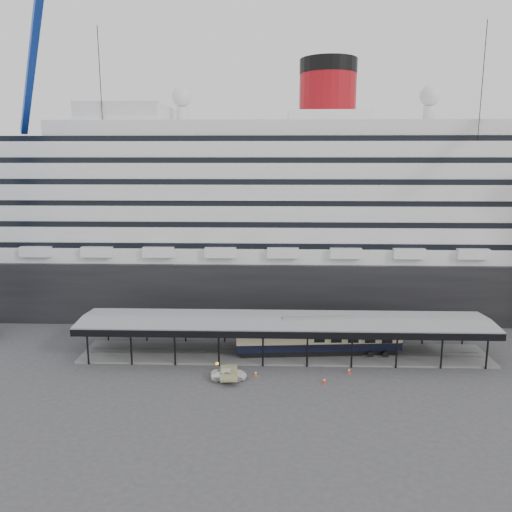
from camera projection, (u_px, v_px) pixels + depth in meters
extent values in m
plane|color=#39393B|center=(285.00, 369.00, 64.45)|extent=(200.00, 200.00, 0.00)
cube|color=black|center=(281.00, 275.00, 94.89)|extent=(130.00, 30.00, 10.00)
cylinder|color=maroon|center=(328.00, 98.00, 88.46)|extent=(10.00, 10.00, 9.00)
cylinder|color=black|center=(328.00, 67.00, 87.46)|extent=(10.10, 10.10, 2.50)
sphere|color=silver|center=(182.00, 97.00, 89.18)|extent=(3.60, 3.60, 3.60)
sphere|color=silver|center=(430.00, 96.00, 87.87)|extent=(3.60, 3.60, 3.60)
cube|color=slate|center=(284.00, 354.00, 69.33)|extent=(56.00, 8.00, 0.24)
cube|color=slate|center=(284.00, 355.00, 68.59)|extent=(54.00, 0.08, 0.10)
cube|color=slate|center=(284.00, 351.00, 70.01)|extent=(54.00, 0.08, 0.10)
cube|color=black|center=(285.00, 335.00, 64.09)|extent=(56.00, 0.18, 0.90)
cube|color=black|center=(284.00, 314.00, 72.92)|extent=(56.00, 0.18, 0.90)
cube|color=slate|center=(284.00, 319.00, 68.36)|extent=(56.00, 9.00, 0.24)
cube|color=#1941BB|center=(31.00, 73.00, 73.65)|extent=(12.92, 17.86, 16.80)
cylinder|color=black|center=(106.00, 178.00, 82.15)|extent=(0.12, 0.12, 47.21)
cylinder|color=black|center=(474.00, 179.00, 78.90)|extent=(0.12, 0.12, 47.21)
imported|color=white|center=(229.00, 374.00, 61.49)|extent=(4.59, 2.41, 1.23)
cube|color=black|center=(318.00, 351.00, 69.10)|extent=(21.79, 4.19, 0.72)
cube|color=black|center=(318.00, 344.00, 68.92)|extent=(22.85, 4.69, 1.13)
cube|color=beige|center=(319.00, 336.00, 68.68)|extent=(22.85, 4.73, 1.34)
cube|color=black|center=(319.00, 330.00, 68.52)|extent=(22.85, 4.69, 0.41)
cube|color=orange|center=(256.00, 376.00, 62.49)|extent=(0.48, 0.48, 0.03)
cone|color=orange|center=(256.00, 373.00, 62.42)|extent=(0.40, 0.40, 0.68)
cylinder|color=white|center=(256.00, 373.00, 62.41)|extent=(0.22, 0.22, 0.13)
cube|color=red|center=(324.00, 384.00, 60.31)|extent=(0.51, 0.51, 0.03)
cone|color=red|center=(324.00, 380.00, 60.23)|extent=(0.43, 0.43, 0.81)
cylinder|color=white|center=(324.00, 380.00, 60.21)|extent=(0.26, 0.26, 0.16)
cube|color=#F4390D|center=(349.00, 373.00, 63.17)|extent=(0.49, 0.49, 0.03)
cone|color=#F4390D|center=(349.00, 370.00, 63.10)|extent=(0.41, 0.41, 0.79)
cylinder|color=white|center=(349.00, 370.00, 63.08)|extent=(0.25, 0.25, 0.15)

